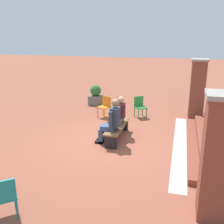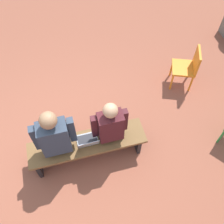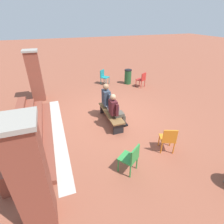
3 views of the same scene
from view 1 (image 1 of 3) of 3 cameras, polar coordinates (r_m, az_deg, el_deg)
ground_plane at (r=8.29m, az=-0.53°, el=-6.55°), size 60.00×60.00×0.00m
concrete_strip at (r=8.35m, az=14.58°, el=-6.92°), size 5.34×0.40×0.01m
brick_steps at (r=8.33m, az=21.25°, el=-5.96°), size 4.54×1.20×0.60m
brick_pillar_left_of_steps at (r=10.88m, az=18.09°, el=4.83°), size 0.64×0.64×2.35m
brick_pillar_right_of_steps at (r=5.02m, az=22.15°, el=-9.23°), size 0.64×0.64×2.35m
bench at (r=8.43m, az=1.14°, el=-3.54°), size 1.80×0.44×0.45m
person_student at (r=8.66m, az=1.30°, el=-0.51°), size 0.53×0.67×1.32m
person_adult at (r=7.93m, az=-0.09°, el=-1.85°), size 0.59×0.74×1.42m
laptop at (r=8.39m, az=1.24°, el=-2.59°), size 0.32×0.29×0.21m
plastic_chair_foreground at (r=5.31m, az=-22.37°, el=-16.47°), size 0.59×0.59×0.84m
plastic_chair_near_bench_right at (r=10.66m, az=6.07°, el=1.43°), size 0.59×0.59×0.84m
plastic_chair_far_left at (r=10.62m, az=-1.56°, el=1.46°), size 0.55×0.55×0.84m
planter at (r=12.53m, az=-3.56°, el=3.61°), size 0.60×0.60×0.94m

